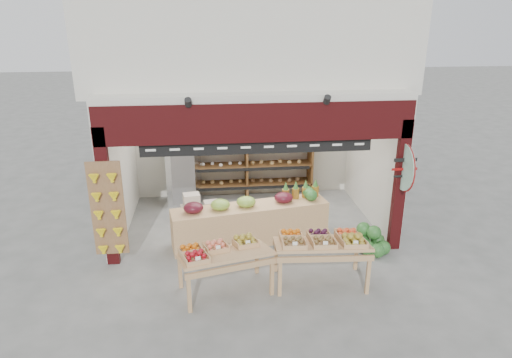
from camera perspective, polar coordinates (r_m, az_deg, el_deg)
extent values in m
plane|color=#60605C|center=(10.00, -0.45, -6.49)|extent=(60.00, 60.00, 0.00)
cube|color=beige|center=(11.61, -1.60, 5.24)|extent=(5.76, 0.18, 3.00)
cube|color=beige|center=(10.13, -16.73, 2.15)|extent=(0.18, 3.38, 3.00)
cube|color=beige|center=(10.61, 14.39, 3.17)|extent=(0.18, 3.38, 3.00)
cube|color=beige|center=(9.64, -0.86, 11.66)|extent=(5.76, 3.38, 0.12)
cube|color=beige|center=(10.64, -1.47, 18.61)|extent=(6.36, 4.60, 2.40)
cube|color=black|center=(8.11, 0.25, 7.08)|extent=(5.70, 0.14, 0.70)
cube|color=black|center=(8.66, -18.17, -2.29)|extent=(0.22, 0.14, 2.65)
cube|color=black|center=(9.20, 17.51, -0.90)|extent=(0.22, 0.14, 2.65)
cube|color=black|center=(8.25, 0.22, 4.08)|extent=(4.20, 0.05, 0.26)
cylinder|color=white|center=(8.26, 0.86, 5.90)|extent=(0.34, 0.05, 0.34)
cube|color=#8C6340|center=(8.64, -18.03, -3.59)|extent=(0.60, 0.04, 1.80)
cylinder|color=#A1CBB5|center=(8.99, 18.01, 1.43)|extent=(0.04, 0.90, 0.90)
cylinder|color=maroon|center=(8.97, 18.08, 1.38)|extent=(0.01, 0.92, 0.92)
cube|color=brown|center=(11.43, -9.40, 1.45)|extent=(0.05, 0.54, 1.74)
cube|color=brown|center=(11.45, -1.21, 1.74)|extent=(0.05, 0.54, 1.74)
cube|color=brown|center=(11.69, 6.80, 2.00)|extent=(0.05, 0.54, 1.74)
cube|color=brown|center=(11.61, -1.19, -0.55)|extent=(3.27, 0.54, 0.04)
cube|color=brown|center=(11.45, -1.21, 1.74)|extent=(3.27, 0.54, 0.04)
cube|color=brown|center=(11.30, -1.23, 4.10)|extent=(3.27, 0.54, 0.04)
cube|color=brown|center=(11.20, -1.24, 5.98)|extent=(3.27, 0.54, 0.04)
cone|color=brown|center=(11.14, -8.00, 6.45)|extent=(0.32, 0.32, 0.28)
cone|color=brown|center=(11.13, -5.30, 6.55)|extent=(0.32, 0.32, 0.28)
cone|color=brown|center=(11.15, -2.59, 6.64)|extent=(0.32, 0.32, 0.28)
cone|color=brown|center=(11.19, 0.10, 6.71)|extent=(0.32, 0.32, 0.28)
cone|color=brown|center=(11.26, 2.76, 6.77)|extent=(0.32, 0.32, 0.28)
cone|color=brown|center=(11.35, 5.39, 6.81)|extent=(0.32, 0.32, 0.28)
cube|color=silver|center=(11.14, -9.00, 0.94)|extent=(0.83, 0.83, 1.74)
cube|color=silver|center=(10.56, -8.25, -4.18)|extent=(0.45, 0.37, 0.34)
cube|color=silver|center=(10.43, -8.06, -2.60)|extent=(0.41, 0.34, 0.29)
cube|color=#16541E|center=(10.56, -5.20, -4.22)|extent=(0.42, 0.35, 0.29)
cube|color=silver|center=(10.92, -5.61, -3.44)|extent=(0.38, 0.32, 0.27)
cube|color=tan|center=(9.39, -0.69, -5.62)|extent=(3.26, 1.17, 0.80)
ellipsoid|color=#59141E|center=(8.98, -7.84, -3.58)|extent=(0.39, 0.36, 0.21)
ellipsoid|color=#8CB23F|center=(9.06, -4.50, -3.22)|extent=(0.39, 0.36, 0.21)
ellipsoid|color=#8CB23F|center=(9.17, -1.24, -2.87)|extent=(0.39, 0.36, 0.21)
ellipsoid|color=#59141E|center=(9.39, 3.48, -2.33)|extent=(0.39, 0.36, 0.21)
cylinder|color=olive|center=(9.53, 3.72, -1.93)|extent=(0.15, 0.15, 0.22)
cylinder|color=olive|center=(9.60, 4.97, -1.79)|extent=(0.15, 0.15, 0.22)
cylinder|color=olive|center=(9.68, 6.20, -1.65)|extent=(0.15, 0.15, 0.22)
cylinder|color=olive|center=(9.76, 7.41, -1.51)|extent=(0.15, 0.15, 0.22)
cube|color=tan|center=(7.67, -3.92, -9.37)|extent=(1.67, 1.18, 0.23)
cube|color=tan|center=(7.44, -8.35, -14.22)|extent=(0.07, 0.07, 0.61)
cube|color=tan|center=(7.77, 1.99, -12.36)|extent=(0.07, 0.07, 0.61)
cube|color=tan|center=(8.05, -9.47, -11.41)|extent=(0.07, 0.07, 0.61)
cube|color=tan|center=(8.36, 0.09, -9.84)|extent=(0.07, 0.07, 0.61)
cube|color=tan|center=(7.96, 8.15, -8.05)|extent=(1.65, 0.99, 0.24)
cube|color=tan|center=(7.74, 3.01, -12.36)|extent=(0.06, 0.06, 0.65)
cube|color=tan|center=(8.01, 13.81, -11.79)|extent=(0.06, 0.06, 0.65)
cube|color=tan|center=(8.41, 2.52, -9.51)|extent=(0.06, 0.06, 0.65)
cube|color=tan|center=(8.65, 12.44, -9.10)|extent=(0.06, 0.06, 0.65)
sphere|color=#194C1E|center=(9.26, 13.82, -8.43)|extent=(0.29, 0.29, 0.29)
sphere|color=#194C1E|center=(9.37, 15.61, -8.26)|extent=(0.29, 0.29, 0.29)
sphere|color=#194C1E|center=(9.52, 13.21, -7.56)|extent=(0.29, 0.29, 0.29)
sphere|color=#194C1E|center=(9.62, 14.96, -7.42)|extent=(0.29, 0.29, 0.29)
sphere|color=#194C1E|center=(9.32, 14.54, -6.51)|extent=(0.29, 0.29, 0.29)
sphere|color=#194C1E|center=(9.23, 14.94, -8.64)|extent=(0.29, 0.29, 0.29)
sphere|color=#194C1E|center=(9.36, 12.92, -8.04)|extent=(0.29, 0.29, 0.29)
sphere|color=#194C1E|center=(9.42, 13.30, -6.12)|extent=(0.29, 0.29, 0.29)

